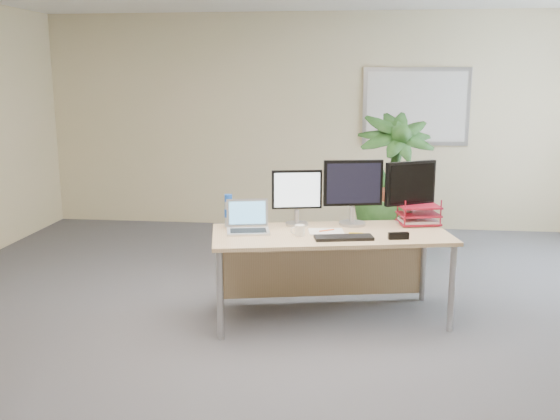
# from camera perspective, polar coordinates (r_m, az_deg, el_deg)

# --- Properties ---
(floor) EXTENTS (8.00, 8.00, 0.00)m
(floor) POSITION_cam_1_polar(r_m,az_deg,el_deg) (4.41, 0.42, -13.61)
(floor) COLOR #4B4B50
(floor) RESTS_ON ground
(back_wall) EXTENTS (7.00, 0.04, 2.70)m
(back_wall) POSITION_cam_1_polar(r_m,az_deg,el_deg) (7.98, 3.55, 8.03)
(back_wall) COLOR beige
(back_wall) RESTS_ON floor
(whiteboard) EXTENTS (1.30, 0.04, 0.95)m
(whiteboard) POSITION_cam_1_polar(r_m,az_deg,el_deg) (7.96, 12.33, 9.22)
(whiteboard) COLOR #B6B6BB
(whiteboard) RESTS_ON back_wall
(desk) EXTENTS (1.97, 1.14, 0.71)m
(desk) POSITION_cam_1_polar(r_m,az_deg,el_deg) (5.05, 4.45, -3.44)
(desk) COLOR tan
(desk) RESTS_ON floor
(floor_plant) EXTENTS (1.01, 1.01, 1.50)m
(floor_plant) POSITION_cam_1_polar(r_m,az_deg,el_deg) (6.45, 10.18, 1.52)
(floor_plant) COLOR #173914
(floor_plant) RESTS_ON floor
(monitor_left) EXTENTS (0.41, 0.19, 0.46)m
(monitor_left) POSITION_cam_1_polar(r_m,az_deg,el_deg) (5.10, 1.55, 1.49)
(monitor_left) COLOR #A8A8AD
(monitor_left) RESTS_ON desk
(monitor_right) EXTENTS (0.48, 0.22, 0.54)m
(monitor_right) POSITION_cam_1_polar(r_m,az_deg,el_deg) (5.13, 6.69, 2.00)
(monitor_right) COLOR #A8A8AD
(monitor_right) RESTS_ON desk
(monitor_dark) EXTENTS (0.43, 0.27, 0.52)m
(monitor_dark) POSITION_cam_1_polar(r_m,az_deg,el_deg) (5.27, 11.83, 1.98)
(monitor_dark) COLOR #A8A8AD
(monitor_dark) RESTS_ON desk
(laptop) EXTENTS (0.38, 0.35, 0.24)m
(laptop) POSITION_cam_1_polar(r_m,az_deg,el_deg) (4.96, -2.96, -1.23)
(laptop) COLOR silver
(laptop) RESTS_ON desk
(keyboard) EXTENTS (0.46, 0.23, 0.02)m
(keyboard) POSITION_cam_1_polar(r_m,az_deg,el_deg) (4.73, 5.85, -2.53)
(keyboard) COLOR black
(keyboard) RESTS_ON desk
(coffee_mug) EXTENTS (0.11, 0.08, 0.09)m
(coffee_mug) POSITION_cam_1_polar(r_m,az_deg,el_deg) (4.80, 1.78, -1.87)
(coffee_mug) COLOR white
(coffee_mug) RESTS_ON desk
(spiral_notebook) EXTENTS (0.30, 0.24, 0.01)m
(spiral_notebook) POSITION_cam_1_polar(r_m,az_deg,el_deg) (4.92, 4.25, -2.00)
(spiral_notebook) COLOR white
(spiral_notebook) RESTS_ON desk
(orange_pen) EXTENTS (0.12, 0.08, 0.01)m
(orange_pen) POSITION_cam_1_polar(r_m,az_deg,el_deg) (4.92, 4.30, -1.86)
(orange_pen) COLOR orange
(orange_pen) RESTS_ON spiral_notebook
(yellow_highlighter) EXTENTS (0.11, 0.02, 0.01)m
(yellow_highlighter) POSITION_cam_1_polar(r_m,az_deg,el_deg) (4.89, 6.95, -2.12)
(yellow_highlighter) COLOR yellow
(yellow_highlighter) RESTS_ON desk
(water_bottle) EXTENTS (0.07, 0.07, 0.27)m
(water_bottle) POSITION_cam_1_polar(r_m,az_deg,el_deg) (5.09, -4.73, -0.12)
(water_bottle) COLOR silver
(water_bottle) RESTS_ON desk
(letter_tray) EXTENTS (0.37, 0.31, 0.15)m
(letter_tray) POSITION_cam_1_polar(r_m,az_deg,el_deg) (5.29, 12.55, -0.53)
(letter_tray) COLOR maroon
(letter_tray) RESTS_ON desk
(stapler) EXTENTS (0.16, 0.07, 0.05)m
(stapler) POSITION_cam_1_polar(r_m,az_deg,el_deg) (4.78, 10.78, -2.34)
(stapler) COLOR black
(stapler) RESTS_ON desk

